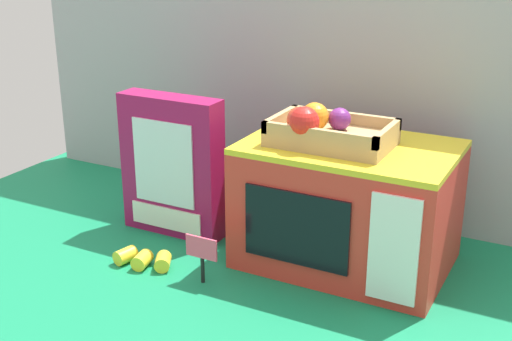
{
  "coord_description": "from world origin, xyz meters",
  "views": [
    {
      "loc": [
        0.62,
        -1.21,
        0.67
      ],
      "look_at": [
        -0.02,
        -0.01,
        0.18
      ],
      "focal_mm": 47.37,
      "sensor_mm": 36.0,
      "label": 1
    }
  ],
  "objects_px": {
    "price_sign": "(202,253)",
    "loose_toy_banana": "(143,259)",
    "toy_microwave": "(348,205)",
    "cookie_set_box": "(172,166)",
    "food_groups_crate": "(325,130)"
  },
  "relations": [
    {
      "from": "price_sign",
      "to": "loose_toy_banana",
      "type": "distance_m",
      "value": 0.15
    },
    {
      "from": "toy_microwave",
      "to": "loose_toy_banana",
      "type": "height_order",
      "value": "toy_microwave"
    },
    {
      "from": "cookie_set_box",
      "to": "price_sign",
      "type": "bearing_deg",
      "value": -43.39
    },
    {
      "from": "toy_microwave",
      "to": "price_sign",
      "type": "distance_m",
      "value": 0.32
    },
    {
      "from": "food_groups_crate",
      "to": "cookie_set_box",
      "type": "bearing_deg",
      "value": -177.94
    },
    {
      "from": "food_groups_crate",
      "to": "loose_toy_banana",
      "type": "height_order",
      "value": "food_groups_crate"
    },
    {
      "from": "cookie_set_box",
      "to": "loose_toy_banana",
      "type": "xyz_separation_m",
      "value": [
        0.04,
        -0.18,
        -0.14
      ]
    },
    {
      "from": "price_sign",
      "to": "loose_toy_banana",
      "type": "xyz_separation_m",
      "value": [
        -0.15,
        0.0,
        -0.05
      ]
    },
    {
      "from": "cookie_set_box",
      "to": "loose_toy_banana",
      "type": "bearing_deg",
      "value": -76.93
    },
    {
      "from": "toy_microwave",
      "to": "loose_toy_banana",
      "type": "xyz_separation_m",
      "value": [
        -0.37,
        -0.22,
        -0.11
      ]
    },
    {
      "from": "toy_microwave",
      "to": "loose_toy_banana",
      "type": "bearing_deg",
      "value": -149.31
    },
    {
      "from": "food_groups_crate",
      "to": "price_sign",
      "type": "bearing_deg",
      "value": -132.65
    },
    {
      "from": "food_groups_crate",
      "to": "cookie_set_box",
      "type": "relative_size",
      "value": 0.74
    },
    {
      "from": "cookie_set_box",
      "to": "loose_toy_banana",
      "type": "distance_m",
      "value": 0.23
    },
    {
      "from": "toy_microwave",
      "to": "cookie_set_box",
      "type": "xyz_separation_m",
      "value": [
        -0.41,
        -0.04,
        0.03
      ]
    }
  ]
}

